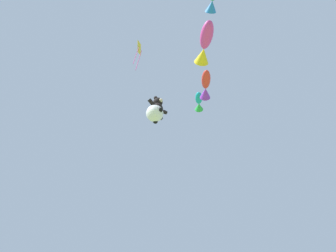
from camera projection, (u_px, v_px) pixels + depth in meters
teddy_bear_kite at (158, 107)px, 14.21m from camera, size 1.61×0.71×1.63m
soccer_ball_kite at (155, 114)px, 12.95m from camera, size 1.11×1.11×1.02m
fish_kite_teal at (199, 102)px, 15.55m from camera, size 1.51×1.34×0.59m
fish_kite_crimson at (206, 86)px, 13.93m from camera, size 1.91×1.75×0.67m
fish_kite_magenta at (204, 46)px, 12.91m from camera, size 2.21×2.39×0.88m
diamond_kite at (139, 50)px, 14.65m from camera, size 0.85×0.69×3.05m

